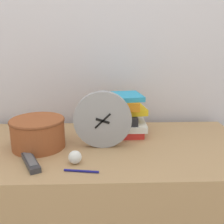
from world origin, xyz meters
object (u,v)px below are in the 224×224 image
desk_clock (103,120)px  crumpled_paper_ball (75,157)px  book_stack (120,116)px  tv_remote (30,161)px  pen (81,171)px  basket (38,132)px

desk_clock → crumpled_paper_ball: desk_clock is taller
book_stack → tv_remote: (-0.35, -0.29, -0.08)m
book_stack → pen: bearing=-113.5°
book_stack → basket: size_ratio=1.05×
tv_remote → crumpled_paper_ball: bearing=-1.7°
desk_clock → tv_remote: size_ratio=1.36×
desk_clock → basket: 0.28m
desk_clock → pen: (-0.07, -0.21, -0.12)m
book_stack → pen: 0.41m
basket → pen: 0.30m
basket → tv_remote: size_ratio=1.28×
pen → basket: bearing=131.4°
basket → pen: bearing=-48.6°
book_stack → pen: (-0.16, -0.36, -0.09)m
tv_remote → pen: bearing=-20.1°
basket → pen: (0.20, -0.22, -0.06)m
tv_remote → desk_clock: bearing=28.2°
desk_clock → book_stack: desk_clock is taller
book_stack → basket: 0.38m
basket → book_stack: bearing=21.8°
basket → crumpled_paper_ball: bearing=-42.8°
desk_clock → pen: size_ratio=1.95×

